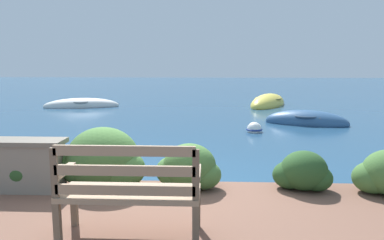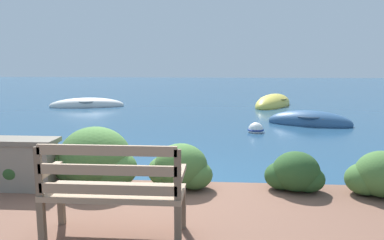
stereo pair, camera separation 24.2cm
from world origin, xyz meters
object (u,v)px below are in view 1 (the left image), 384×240
(rowboat_nearest, at_px, (306,122))
(rowboat_mid, at_px, (82,106))
(mooring_buoy, at_px, (254,129))
(rowboat_far, at_px, (268,104))
(park_bench, at_px, (129,189))

(rowboat_nearest, bearing_deg, rowboat_mid, 173.89)
(rowboat_nearest, distance_m, mooring_buoy, 2.20)
(rowboat_mid, bearing_deg, rowboat_far, 171.98)
(rowboat_mid, height_order, mooring_buoy, rowboat_mid)
(rowboat_mid, distance_m, rowboat_far, 7.82)
(park_bench, relative_size, rowboat_nearest, 0.50)
(park_bench, xyz_separation_m, rowboat_mid, (-4.55, 11.89, -0.65))
(rowboat_nearest, xyz_separation_m, rowboat_mid, (-8.20, 3.88, -0.01))
(rowboat_nearest, xyz_separation_m, rowboat_far, (-0.42, 4.73, 0.01))
(rowboat_mid, relative_size, rowboat_far, 0.96)
(park_bench, relative_size, rowboat_far, 0.39)
(park_bench, distance_m, rowboat_nearest, 8.82)
(park_bench, distance_m, rowboat_mid, 12.74)
(rowboat_nearest, height_order, rowboat_mid, rowboat_nearest)
(rowboat_nearest, distance_m, rowboat_mid, 9.07)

